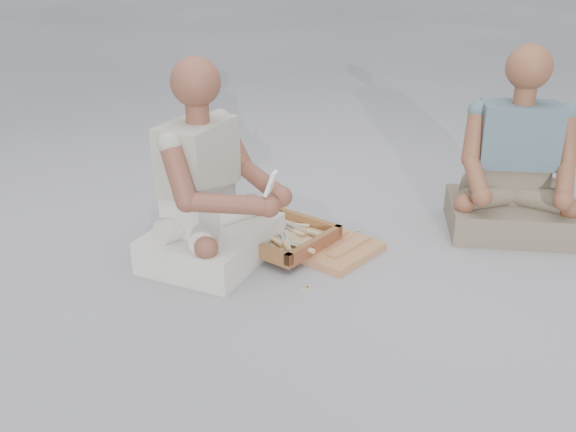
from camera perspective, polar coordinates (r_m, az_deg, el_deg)
The scene contains 30 objects.
ground at distance 2.50m, azimuth -0.43°, elevation -7.86°, with size 60.00×60.00×0.00m, color #9B9AA0.
carved_panel at distance 2.95m, azimuth 2.49°, elevation -2.36°, with size 0.54×0.36×0.04m, color #A3683F.
tool_tray at distance 2.93m, azimuth -1.28°, elevation -1.62°, with size 0.54×0.45×0.06m.
chisel_0 at distance 2.81m, azimuth 0.73°, elevation -2.49°, with size 0.22×0.03×0.02m.
chisel_1 at distance 2.82m, azimuth -0.26°, elevation -2.44°, with size 0.16×0.18×0.02m.
chisel_2 at distance 2.77m, azimuth 1.37°, elevation -2.86°, with size 0.22×0.04×0.02m.
chisel_3 at distance 2.93m, azimuth 0.75°, elevation -1.42°, with size 0.21×0.09×0.02m.
chisel_4 at distance 2.89m, azimuth -2.07°, elevation -1.86°, with size 0.20×0.13×0.02m.
chisel_5 at distance 3.01m, azimuth 0.86°, elevation -0.86°, with size 0.21×0.10×0.02m.
chisel_6 at distance 2.91m, azimuth 2.03°, elevation -1.45°, with size 0.22×0.07×0.02m.
chisel_7 at distance 2.80m, azimuth 0.03°, elevation -2.67°, with size 0.14×0.19×0.02m.
chisel_8 at distance 2.84m, azimuth -1.19°, elevation -2.12°, with size 0.20×0.12×0.02m.
wood_chip_0 at distance 3.30m, azimuth -0.74°, elevation 0.31°, with size 0.02×0.01×0.00m, color tan.
wood_chip_1 at distance 3.23m, azimuth 2.99°, elevation -0.26°, with size 0.02×0.01×0.00m, color tan.
wood_chip_2 at distance 3.12m, azimuth 6.24°, elevation -1.29°, with size 0.02×0.01×0.00m, color tan.
wood_chip_3 at distance 2.87m, azimuth 4.03°, elevation -3.50°, with size 0.02×0.01×0.00m, color tan.
wood_chip_4 at distance 2.99m, azimuth -6.23°, elevation -2.46°, with size 0.02×0.01×0.00m, color tan.
wood_chip_5 at distance 2.96m, azimuth -4.32°, elevation -2.64°, with size 0.02×0.01×0.00m, color tan.
wood_chip_6 at distance 3.03m, azimuth -2.69°, elevation -1.96°, with size 0.02×0.01×0.00m, color tan.
wood_chip_7 at distance 3.06m, azimuth 4.36°, elevation -1.75°, with size 0.02×0.01×0.00m, color tan.
wood_chip_8 at distance 2.62m, azimuth 1.71°, elevation -6.31°, with size 0.02×0.01×0.00m, color tan.
wood_chip_9 at distance 2.61m, azimuth 1.82°, elevation -6.41°, with size 0.02×0.01×0.00m, color tan.
wood_chip_10 at distance 3.12m, azimuth -5.26°, elevation -1.23°, with size 0.02×0.01×0.00m, color tan.
wood_chip_11 at distance 3.05m, azimuth -4.83°, elevation -1.80°, with size 0.02×0.01×0.00m, color tan.
wood_chip_12 at distance 2.89m, azimuth 0.51°, elevation -3.21°, with size 0.02×0.01×0.00m, color tan.
wood_chip_13 at distance 3.24m, azimuth -1.49°, elevation -0.20°, with size 0.02×0.01×0.00m, color tan.
wood_chip_14 at distance 2.60m, azimuth 1.35°, elevation -6.51°, with size 0.02×0.01×0.00m, color tan.
craftsman at distance 2.75m, azimuth -7.05°, elevation 1.92°, with size 0.61×0.61×0.88m.
companion at distance 3.19m, azimuth 19.52°, elevation 3.68°, with size 0.70×0.64×0.88m.
mobile_phone at distance 2.51m, azimuth -1.54°, elevation 2.91°, with size 0.06×0.05×0.10m.
Camera 1 is at (1.13, -1.82, 1.30)m, focal length 40.00 mm.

